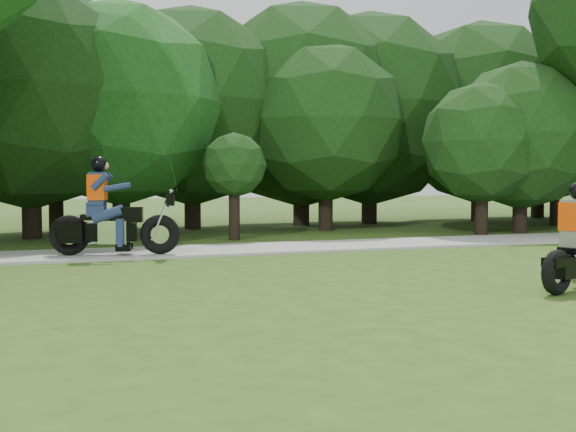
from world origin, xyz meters
TOP-DOWN VIEW (x-y plane):
  - walkway at (0.00, 8.00)m, footprint 60.00×2.20m
  - tree_line at (3.48, 14.31)m, footprint 38.87×11.63m
  - touring_motorcycle at (-5.33, 7.56)m, footprint 2.53×1.22m

SIDE VIEW (x-z plane):
  - walkway at x=0.00m, z-range 0.00..0.06m
  - touring_motorcycle at x=-5.33m, z-range -0.21..1.75m
  - tree_line at x=3.48m, z-range -0.06..7.36m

